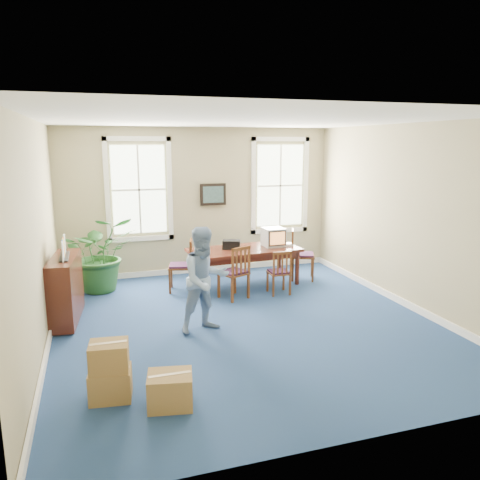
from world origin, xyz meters
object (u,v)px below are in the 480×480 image
object	(u,v)px
crt_tv	(273,237)
credenza	(66,290)
cardboard_boxes	(125,364)
potted_plant	(101,253)
man	(205,280)
conference_table	(244,267)
chair_near_left	(233,272)

from	to	relation	value
crt_tv	credenza	world-z (taller)	crt_tv
credenza	cardboard_boxes	size ratio (longest dim) A/B	1.07
potted_plant	man	bearing A→B (deg)	-60.45
conference_table	man	bearing A→B (deg)	-126.73
conference_table	credenza	bearing A→B (deg)	-167.61
crt_tv	chair_near_left	distance (m)	1.45
man	conference_table	bearing A→B (deg)	44.05
chair_near_left	crt_tv	bearing A→B (deg)	-167.53
credenza	potted_plant	bearing A→B (deg)	75.01
credenza	potted_plant	world-z (taller)	potted_plant
conference_table	chair_near_left	distance (m)	0.89
chair_near_left	cardboard_boxes	distance (m)	3.61
crt_tv	man	size ratio (longest dim) A/B	0.28
conference_table	man	world-z (taller)	man
man	cardboard_boxes	size ratio (longest dim) A/B	1.32
crt_tv	man	bearing A→B (deg)	-134.32
conference_table	crt_tv	bearing A→B (deg)	-0.41
crt_tv	credenza	xyz separation A→B (m)	(-4.04, -1.10, -0.43)
potted_plant	crt_tv	bearing A→B (deg)	-7.32
conference_table	chair_near_left	size ratio (longest dim) A/B	2.19
credenza	chair_near_left	bearing A→B (deg)	11.69
chair_near_left	man	world-z (taller)	man
chair_near_left	man	xyz separation A→B (m)	(-0.86, -1.35, 0.31)
man	cardboard_boxes	bearing A→B (deg)	-144.87
chair_near_left	credenza	bearing A→B (deg)	-17.92
conference_table	credenza	world-z (taller)	credenza
potted_plant	cardboard_boxes	xyz separation A→B (m)	(0.16, -4.13, -0.39)
crt_tv	potted_plant	size ratio (longest dim) A/B	0.31
conference_table	man	xyz separation A→B (m)	(-1.32, -2.11, 0.44)
cardboard_boxes	man	bearing A→B (deg)	49.15
conference_table	man	distance (m)	2.53
man	credenza	bearing A→B (deg)	138.78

